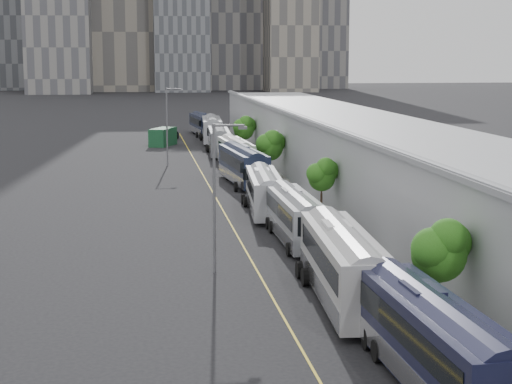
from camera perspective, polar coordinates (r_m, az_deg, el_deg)
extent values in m
cube|color=gray|center=(67.24, 7.31, -1.98)|extent=(10.00, 170.00, 0.12)
cube|color=gold|center=(65.31, -1.62, -2.28)|extent=(0.12, 160.00, 0.02)
cube|color=gray|center=(67.84, 10.63, 0.89)|extent=(12.00, 160.00, 6.80)
cube|color=gray|center=(67.55, 10.69, 2.95)|extent=(12.45, 160.40, 2.57)
cube|color=gray|center=(65.80, 5.83, 3.91)|extent=(0.30, 160.00, 0.40)
cube|color=black|center=(34.09, 11.76, -9.82)|extent=(2.92, 12.96, 3.12)
cube|color=black|center=(33.74, 11.91, -9.02)|extent=(2.94, 11.41, 1.06)
cube|color=silver|center=(34.42, 11.71, -11.40)|extent=(2.95, 12.70, 1.00)
cube|color=black|center=(34.93, 11.03, -6.40)|extent=(1.35, 2.22, 0.30)
cube|color=#B2B2B4|center=(45.12, 5.84, -4.88)|extent=(3.50, 13.70, 3.29)
cube|color=black|center=(44.78, 5.91, -4.21)|extent=(3.47, 12.07, 1.12)
cube|color=silver|center=(45.38, 5.81, -6.17)|extent=(3.53, 13.43, 1.05)
cube|color=#B2B2B4|center=(46.21, 5.41, -2.25)|extent=(1.49, 2.37, 0.31)
cube|color=gray|center=(59.60, 2.62, -1.65)|extent=(2.42, 12.02, 2.91)
cube|color=black|center=(59.33, 2.65, -1.19)|extent=(2.48, 10.58, 0.99)
cube|color=silver|center=(59.78, 2.61, -2.53)|extent=(2.46, 11.78, 0.93)
cube|color=gray|center=(60.68, 2.39, 0.07)|extent=(1.21, 2.04, 0.28)
cube|color=#AEB0B8|center=(70.35, 0.56, 0.01)|extent=(3.32, 12.22, 2.92)
cube|color=black|center=(70.09, 0.58, 0.41)|extent=(3.27, 10.78, 0.99)
cube|color=silver|center=(70.51, 0.56, -0.74)|extent=(3.34, 11.98, 0.94)
cube|color=#AEB0B8|center=(71.49, 0.39, 1.45)|extent=(1.36, 2.13, 0.28)
cube|color=#161D33|center=(86.24, -0.86, 1.77)|extent=(3.72, 13.21, 3.16)
cube|color=black|center=(85.98, -0.84, 2.13)|extent=(3.65, 11.66, 1.07)
cube|color=silver|center=(86.38, -0.86, 1.11)|extent=(3.74, 12.95, 1.01)
cube|color=#161D33|center=(87.53, -0.98, 3.02)|extent=(1.49, 2.31, 0.30)
cube|color=silver|center=(98.49, -1.36, 2.59)|extent=(3.10, 12.15, 2.92)
cube|color=black|center=(98.25, -1.34, 2.88)|extent=(3.08, 10.72, 0.99)
cube|color=silver|center=(98.60, -1.35, 2.05)|extent=(3.13, 11.92, 0.93)
cube|color=silver|center=(99.70, -1.45, 3.59)|extent=(1.32, 2.10, 0.28)
cube|color=slate|center=(112.47, -2.48, 3.42)|extent=(3.16, 12.60, 3.02)
cube|color=black|center=(112.22, -2.47, 3.69)|extent=(3.14, 11.10, 1.03)
cube|color=silver|center=(112.57, -2.48, 2.93)|extent=(3.19, 12.35, 0.97)
cube|color=slate|center=(113.75, -2.56, 4.32)|extent=(1.36, 2.18, 0.29)
cube|color=#9B9CA4|center=(128.84, -2.97, 4.19)|extent=(3.50, 13.58, 3.26)
cube|color=black|center=(128.58, -2.96, 4.45)|extent=(3.46, 11.97, 1.11)
cube|color=silver|center=(128.93, -2.96, 3.73)|extent=(3.52, 13.31, 1.04)
cube|color=#9B9CA4|center=(130.24, -3.03, 5.03)|extent=(1.48, 2.35, 0.31)
cube|color=#171D34|center=(141.10, -3.59, 4.53)|extent=(3.56, 12.42, 2.97)
cube|color=black|center=(140.87, -3.59, 4.75)|extent=(3.49, 10.96, 1.01)
cube|color=silver|center=(141.18, -3.59, 4.15)|extent=(3.58, 12.18, 0.95)
cube|color=#171D34|center=(142.39, -3.64, 5.23)|extent=(1.41, 2.18, 0.28)
cylinder|color=black|center=(41.36, 12.03, -6.35)|extent=(0.18, 0.18, 3.98)
sphere|color=#286116|center=(40.87, 12.13, -3.57)|extent=(2.61, 2.61, 2.61)
cylinder|color=black|center=(67.32, 4.38, -0.35)|extent=(0.18, 0.18, 3.75)
sphere|color=#286116|center=(67.04, 4.40, 1.24)|extent=(2.15, 2.15, 2.15)
cylinder|color=black|center=(90.80, 0.93, 2.06)|extent=(0.18, 0.18, 3.61)
sphere|color=#286116|center=(90.59, 0.93, 3.27)|extent=(2.85, 2.85, 2.85)
cylinder|color=black|center=(112.94, -0.81, 3.43)|extent=(0.18, 0.18, 3.62)
sphere|color=#286116|center=(112.77, -0.81, 4.40)|extent=(2.73, 2.73, 2.73)
cylinder|color=#59595E|center=(50.54, -2.80, -0.49)|extent=(0.18, 0.18, 8.93)
cylinder|color=#59595E|center=(50.10, -1.81, 4.46)|extent=(1.80, 0.14, 0.14)
cube|color=#59595E|center=(50.20, -0.90, 4.30)|extent=(0.50, 0.22, 0.18)
cylinder|color=#59595E|center=(101.68, -5.96, 4.33)|extent=(0.18, 0.18, 9.15)
cylinder|color=#59595E|center=(101.45, -5.49, 6.86)|extent=(1.80, 0.14, 0.14)
cube|color=#59595E|center=(101.50, -5.03, 6.78)|extent=(0.50, 0.22, 0.18)
cube|color=#134023|center=(124.79, -6.23, 3.67)|extent=(4.31, 6.12, 2.57)
imported|color=black|center=(133.88, -5.80, 3.80)|extent=(3.30, 5.62, 1.47)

